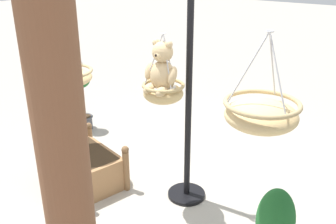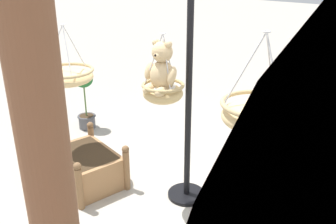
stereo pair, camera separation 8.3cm
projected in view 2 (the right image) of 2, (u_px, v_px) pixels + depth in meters
The scene contains 8 objects.
ground_plane at pixel (171, 190), 4.59m from camera, with size 40.00×40.00×0.00m, color #A8A093.
display_pole_central at pixel (188, 142), 4.20m from camera, with size 0.44×0.44×2.33m.
hanging_basket_with_teddy at pixel (163, 92), 3.85m from camera, with size 0.44×0.44×0.72m.
teddy_bear at pixel (161, 70), 3.74m from camera, with size 0.37×0.34×0.54m.
hanging_basket_left_high at pixel (258, 114), 2.86m from camera, with size 0.59×0.59×0.76m.
hanging_basket_right_low at pixel (68, 76), 4.39m from camera, with size 0.61×0.61×0.70m.
wooden_planter_box at pixel (87, 166), 4.66m from camera, with size 1.08×0.90×0.59m.
potted_plant_bushy_green at pixel (85, 99), 6.04m from camera, with size 0.30×0.30×0.96m.
Camera 2 is at (-2.28, 3.13, 2.65)m, focal length 40.32 mm.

